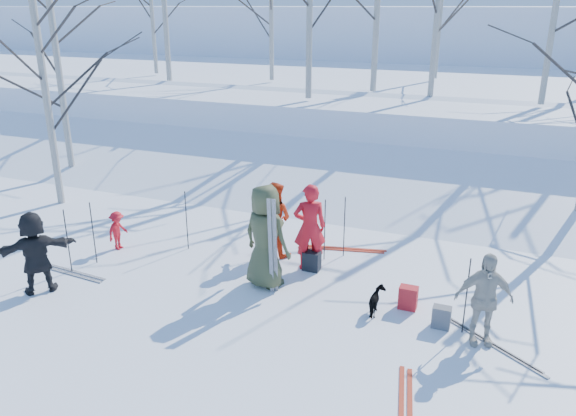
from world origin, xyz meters
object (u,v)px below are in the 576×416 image
at_px(skier_red_seated, 118,230).
at_px(skier_cream_east, 484,299).
at_px(skier_olive_center, 266,237).
at_px(skier_redor_behind, 275,219).
at_px(backpack_grey, 441,317).
at_px(skier_red_north, 310,227).
at_px(skier_grey_west, 35,253).
at_px(backpack_dark, 312,261).
at_px(dog, 377,302).
at_px(backpack_red, 408,298).

distance_m(skier_red_seated, skier_cream_east, 7.72).
height_order(skier_olive_center, skier_red_seated, skier_olive_center).
height_order(skier_olive_center, skier_redor_behind, skier_olive_center).
relative_size(skier_cream_east, backpack_grey, 4.08).
bearing_deg(skier_redor_behind, skier_red_north, 169.35).
relative_size(skier_grey_west, backpack_dark, 3.96).
distance_m(skier_red_north, dog, 2.24).
distance_m(skier_olive_center, backpack_grey, 3.44).
bearing_deg(skier_grey_west, backpack_dark, 165.60).
height_order(skier_red_seated, dog, skier_red_seated).
relative_size(skier_redor_behind, skier_grey_west, 1.02).
height_order(skier_red_seated, skier_grey_west, skier_grey_west).
bearing_deg(skier_redor_behind, backpack_grey, 167.73).
xyz_separation_m(skier_red_north, backpack_grey, (2.82, -1.31, -0.71)).
relative_size(skier_redor_behind, skier_red_seated, 1.86).
distance_m(skier_red_seated, dog, 5.98).
relative_size(skier_olive_center, skier_red_north, 1.12).
bearing_deg(backpack_grey, skier_cream_east, -19.27).
distance_m(skier_redor_behind, backpack_grey, 4.16).
xyz_separation_m(backpack_red, backpack_dark, (-2.10, 0.81, -0.01)).
xyz_separation_m(dog, backpack_dark, (-1.63, 1.21, -0.04)).
bearing_deg(skier_redor_behind, skier_olive_center, 118.68).
bearing_deg(skier_red_seated, backpack_red, -90.62).
relative_size(skier_cream_east, dog, 2.77).
height_order(dog, backpack_grey, dog).
height_order(skier_olive_center, backpack_dark, skier_olive_center).
distance_m(skier_olive_center, skier_grey_west, 4.25).
bearing_deg(skier_red_seated, skier_red_north, -79.72).
relative_size(dog, backpack_grey, 1.47).
xyz_separation_m(skier_red_seated, dog, (5.95, -0.62, -0.20)).
height_order(skier_olive_center, skier_cream_east, skier_olive_center).
bearing_deg(skier_red_north, skier_olive_center, 37.44).
distance_m(skier_grey_west, backpack_dark, 5.25).
bearing_deg(skier_red_north, skier_grey_west, 7.21).
height_order(skier_red_seated, backpack_dark, skier_red_seated).
xyz_separation_m(skier_red_north, skier_grey_west, (-4.36, -2.82, -0.11)).
distance_m(skier_red_north, skier_red_seated, 4.31).
bearing_deg(backpack_red, skier_red_seated, 178.05).
relative_size(skier_redor_behind, backpack_grey, 4.26).
distance_m(skier_redor_behind, skier_grey_west, 4.70).
height_order(skier_cream_east, dog, skier_cream_east).
height_order(skier_red_north, skier_redor_behind, skier_red_north).
height_order(backpack_red, backpack_dark, backpack_red).
relative_size(skier_red_north, skier_grey_west, 1.14).
bearing_deg(skier_olive_center, skier_grey_west, 40.20).
bearing_deg(skier_cream_east, backpack_dark, 139.00).
bearing_deg(skier_redor_behind, skier_grey_west, 55.31).
xyz_separation_m(skier_redor_behind, skier_cream_east, (4.37, -1.92, -0.03)).
distance_m(skier_grey_west, dog, 6.29).
height_order(skier_redor_behind, skier_red_seated, skier_redor_behind).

